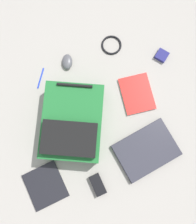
% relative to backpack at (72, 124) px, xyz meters
% --- Properties ---
extents(ground_plane, '(3.35, 3.35, 0.00)m').
position_rel_backpack_xyz_m(ground_plane, '(0.16, 0.00, -0.08)').
color(ground_plane, gray).
extents(backpack, '(0.44, 0.52, 0.20)m').
position_rel_backpack_xyz_m(backpack, '(0.00, 0.00, 0.00)').
color(backpack, '#1E662D').
rests_on(backpack, ground_plane).
extents(laptop, '(0.42, 0.35, 0.03)m').
position_rel_backpack_xyz_m(laptop, '(0.40, -0.23, -0.07)').
color(laptop, '#24242C').
rests_on(laptop, ground_plane).
extents(book_blue, '(0.26, 0.28, 0.01)m').
position_rel_backpack_xyz_m(book_blue, '(-0.23, -0.32, -0.08)').
color(book_blue, silver).
rests_on(book_blue, ground_plane).
extents(book_red, '(0.20, 0.25, 0.02)m').
position_rel_backpack_xyz_m(book_red, '(0.43, 0.12, -0.08)').
color(book_red, silver).
rests_on(book_red, ground_plane).
extents(computer_mouse, '(0.08, 0.11, 0.04)m').
position_rel_backpack_xyz_m(computer_mouse, '(0.03, 0.41, -0.07)').
color(computer_mouse, '#4C4C51').
rests_on(computer_mouse, ground_plane).
extents(cable_coil, '(0.13, 0.13, 0.01)m').
position_rel_backpack_xyz_m(cable_coil, '(0.33, 0.47, -0.08)').
color(cable_coil, black).
rests_on(cable_coil, ground_plane).
extents(power_brick, '(0.09, 0.13, 0.03)m').
position_rel_backpack_xyz_m(power_brick, '(0.08, -0.37, -0.07)').
color(power_brick, black).
rests_on(power_brick, ground_plane).
extents(pen_black, '(0.07, 0.13, 0.01)m').
position_rel_backpack_xyz_m(pen_black, '(-0.16, 0.34, -0.08)').
color(pen_black, '#1933B2').
rests_on(pen_black, ground_plane).
extents(earbud_pouch, '(0.10, 0.10, 0.03)m').
position_rel_backpack_xyz_m(earbud_pouch, '(0.64, 0.34, -0.07)').
color(earbud_pouch, navy).
rests_on(earbud_pouch, ground_plane).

